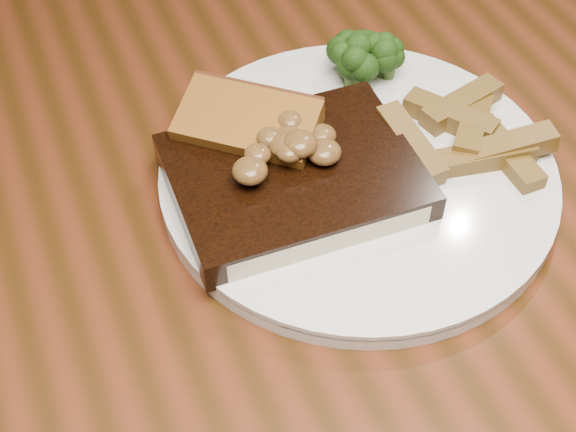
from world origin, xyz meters
name	(u,v)px	position (x,y,z in m)	size (l,w,h in m)	color
dining_table	(278,338)	(0.00, 0.00, 0.66)	(1.60, 0.90, 0.75)	#4B1F0F
chair_far	(41,31)	(-0.09, 0.68, 0.51)	(0.58, 0.58, 0.93)	black
plate	(357,176)	(0.09, 0.05, 0.76)	(0.30, 0.30, 0.01)	silver
steak	(294,178)	(0.04, 0.05, 0.77)	(0.18, 0.13, 0.03)	black
steak_bone	(328,240)	(0.04, -0.01, 0.77)	(0.15, 0.01, 0.02)	beige
mushroom_pile	(289,145)	(0.03, 0.06, 0.80)	(0.07, 0.07, 0.03)	brown
garlic_bread	(249,144)	(0.02, 0.10, 0.77)	(0.10, 0.06, 0.02)	brown
potato_wedges	(461,141)	(0.17, 0.04, 0.77)	(0.10, 0.10, 0.02)	brown
broccoli_cluster	(377,66)	(0.15, 0.14, 0.78)	(0.07, 0.07, 0.04)	#1B3E0E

